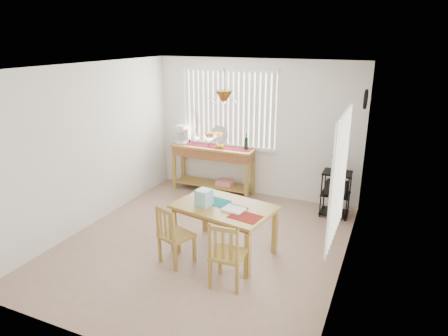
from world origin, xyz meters
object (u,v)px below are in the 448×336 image
at_px(chair_left, 174,236).
at_px(dining_table, 224,211).
at_px(cart_items, 338,164).
at_px(chair_right, 227,255).
at_px(sideboard, 213,158).
at_px(wire_cart, 336,190).

bearing_deg(chair_left, dining_table, 47.39).
bearing_deg(cart_items, dining_table, -123.31).
bearing_deg(cart_items, chair_right, -108.56).
bearing_deg(sideboard, cart_items, -4.03).
bearing_deg(wire_cart, chair_right, -108.62).
height_order(sideboard, chair_left, sideboard).
xyz_separation_m(sideboard, chair_left, (0.65, -2.62, -0.29)).
distance_m(sideboard, wire_cart, 2.42).
xyz_separation_m(cart_items, dining_table, (-1.26, -1.91, -0.30)).
distance_m(wire_cart, cart_items, 0.47).
bearing_deg(wire_cart, dining_table, -123.43).
height_order(wire_cart, cart_items, cart_items).
relative_size(wire_cart, cart_items, 2.43).
bearing_deg(dining_table, wire_cart, 56.57).
relative_size(wire_cart, chair_left, 0.94).
xyz_separation_m(wire_cart, chair_left, (-1.75, -2.44, -0.06)).
height_order(wire_cart, chair_left, chair_left).
distance_m(cart_items, chair_left, 3.06).
bearing_deg(cart_items, sideboard, 175.97).
height_order(wire_cart, dining_table, wire_cart).
bearing_deg(chair_right, chair_left, 167.14).
xyz_separation_m(wire_cart, chair_right, (-0.89, -2.64, -0.05)).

